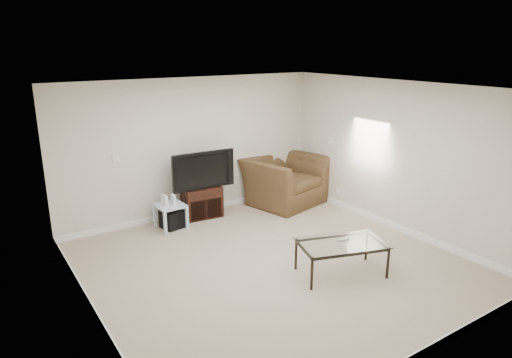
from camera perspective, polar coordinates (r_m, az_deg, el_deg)
floor at (r=6.69m, az=2.14°, el=-10.56°), size 5.00×5.00×0.00m
ceiling at (r=5.98m, az=2.40°, el=11.28°), size 5.00×5.00×0.00m
wall_back at (r=8.31m, az=-7.86°, el=3.90°), size 5.00×0.02×2.50m
wall_left at (r=5.25m, az=-20.59°, el=-4.60°), size 0.02×5.00×2.50m
wall_right at (r=7.90m, az=17.17°, el=2.65°), size 0.02×5.00×2.50m
plate_back at (r=7.82m, az=-17.09°, el=2.51°), size 0.12×0.02×0.12m
plate_right_switch at (r=8.96m, az=9.26°, el=4.75°), size 0.02×0.09×0.13m
plate_right_outlet at (r=8.99m, az=10.27°, el=-1.52°), size 0.02×0.08×0.12m
tv_stand at (r=8.39m, az=-6.84°, el=-2.80°), size 0.72×0.53×0.57m
dvd_player at (r=8.30m, az=-6.79°, el=-1.63°), size 0.39×0.29×0.05m
television at (r=8.19m, az=-6.92°, el=1.26°), size 1.10×0.26×0.67m
side_table at (r=7.95m, az=-10.60°, el=-4.62°), size 0.47×0.47×0.43m
subwoofer at (r=8.00m, az=-10.46°, el=-4.96°), size 0.39×0.39×0.33m
game_console at (r=7.79m, az=-11.37°, el=-2.66°), size 0.07×0.15×0.20m
game_case at (r=7.85m, az=-10.30°, el=-2.53°), size 0.05×0.13×0.17m
recliner at (r=8.98m, az=3.61°, el=0.82°), size 1.60×1.23×1.24m
coffee_table at (r=6.44m, az=10.58°, el=-9.72°), size 1.33×1.00×0.46m
remote at (r=6.41m, az=10.76°, el=-7.45°), size 0.19×0.09×0.02m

